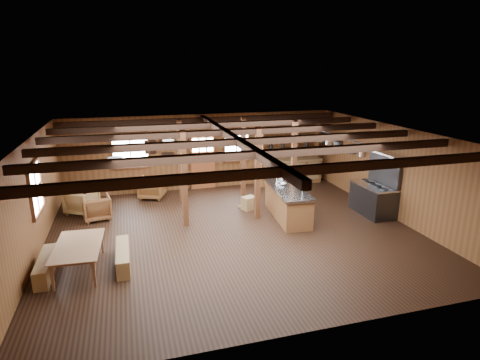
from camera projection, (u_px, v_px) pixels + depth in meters
The scene contains 22 objects.
room at pixel (234, 185), 10.80m from camera, with size 10.04×9.04×2.84m.
ceiling_joists at pixel (232, 137), 10.60m from camera, with size 9.80×8.82×0.18m.
timber_posts at pixel (233, 166), 12.85m from camera, with size 3.95×2.35×2.80m.
back_door at pixel (203, 166), 15.05m from camera, with size 1.02×0.08×2.15m.
window_back_left at pixel (130, 151), 14.17m from camera, with size 1.32×0.06×1.32m.
window_back_right at pixel (236, 145), 15.20m from camera, with size 1.02×0.06×1.32m.
window_left at pixel (35, 188), 9.89m from camera, with size 0.14×1.24×1.32m.
notice_boards at pixel (162, 148), 14.45m from camera, with size 1.08×0.03×0.90m.
back_counter at pixel (289, 168), 15.80m from camera, with size 2.55×0.60×2.45m.
pendant_lamps at pixel (145, 152), 10.89m from camera, with size 1.86×2.36×0.66m.
pot_rack at pixel (335, 144), 11.74m from camera, with size 0.38×3.00×0.42m.
kitchen_island at pixel (288, 202), 12.26m from camera, with size 1.11×2.57×1.20m.
step_stool at pixel (249, 203), 12.97m from camera, with size 0.49×0.35×0.43m, color olive.
commercial_range at pixel (375, 194), 12.53m from camera, with size 0.82×1.61×1.99m.
dining_table at pixel (81, 258), 9.10m from camera, with size 1.80×1.00×0.63m, color brown.
bench_wall at pixel (46, 266), 8.93m from camera, with size 0.28×1.52×0.42m, color olive.
bench_aisle at pixel (123, 257), 9.37m from camera, with size 0.29×1.55×0.43m, color olive.
armchair_a at pixel (97, 208), 12.11m from camera, with size 0.78×0.80×0.73m, color brown.
armchair_b at pixel (152, 188), 14.06m from camera, with size 0.82×0.84×0.76m, color brown.
armchair_c at pixel (82, 201), 12.63m from camera, with size 0.82×0.84×0.76m, color olive.
counter_pot at pixel (281, 179), 12.73m from camera, with size 0.30×0.30×0.18m, color silver.
bowl at pixel (282, 184), 12.41m from camera, with size 0.26×0.26×0.06m, color silver.
Camera 1 is at (-2.70, -9.97, 4.53)m, focal length 30.00 mm.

